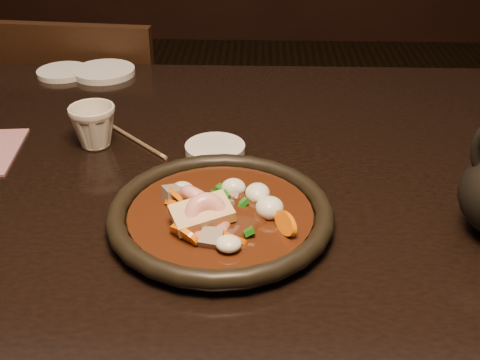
{
  "coord_description": "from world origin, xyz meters",
  "views": [
    {
      "loc": [
        0.15,
        -0.8,
        1.2
      ],
      "look_at": [
        0.13,
        -0.12,
        0.8
      ],
      "focal_mm": 45.0,
      "sensor_mm": 36.0,
      "label": 1
    }
  ],
  "objects_px": {
    "tea_cup": "(93,125)",
    "table": "(161,208)",
    "chair": "(103,152)",
    "plate": "(221,215)"
  },
  "relations": [
    {
      "from": "chair",
      "to": "plate",
      "type": "height_order",
      "value": "chair"
    },
    {
      "from": "tea_cup",
      "to": "table",
      "type": "bearing_deg",
      "value": -30.4
    },
    {
      "from": "table",
      "to": "chair",
      "type": "bearing_deg",
      "value": 113.31
    },
    {
      "from": "chair",
      "to": "tea_cup",
      "type": "bearing_deg",
      "value": 110.49
    },
    {
      "from": "chair",
      "to": "tea_cup",
      "type": "relative_size",
      "value": 11.1
    },
    {
      "from": "chair",
      "to": "plate",
      "type": "bearing_deg",
      "value": 120.92
    },
    {
      "from": "table",
      "to": "tea_cup",
      "type": "height_order",
      "value": "tea_cup"
    },
    {
      "from": "table",
      "to": "tea_cup",
      "type": "xyz_separation_m",
      "value": [
        -0.11,
        0.06,
        0.11
      ]
    },
    {
      "from": "table",
      "to": "chair",
      "type": "relative_size",
      "value": 1.94
    },
    {
      "from": "plate",
      "to": "tea_cup",
      "type": "xyz_separation_m",
      "value": [
        -0.22,
        0.22,
        0.02
      ]
    }
  ]
}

